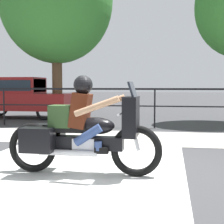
{
  "coord_description": "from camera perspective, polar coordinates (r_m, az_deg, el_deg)",
  "views": [
    {
      "loc": [
        0.5,
        -5.33,
        1.36
      ],
      "look_at": [
        -0.58,
        0.92,
        0.86
      ],
      "focal_mm": 55.0,
      "sensor_mm": 36.0,
      "label": 1
    }
  ],
  "objects": [
    {
      "name": "fence_railing",
      "position": [
        10.86,
        7.13,
        2.54
      ],
      "size": [
        36.0,
        0.05,
        1.26
      ],
      "color": "black",
      "rests_on": "ground"
    },
    {
      "name": "tree_behind_car",
      "position": [
        14.38,
        -9.25,
        17.73
      ],
      "size": [
        4.47,
        4.47,
        7.14
      ],
      "color": "brown",
      "rests_on": "ground"
    },
    {
      "name": "crosswalk_band",
      "position": [
        5.54,
        -7.34,
        -9.71
      ],
      "size": [
        3.66,
        6.0,
        0.01
      ],
      "primitive_type": "cube",
      "color": "silver",
      "rests_on": "ground"
    },
    {
      "name": "ground_plane",
      "position": [
        5.52,
        4.32,
        -9.77
      ],
      "size": [
        120.0,
        120.0,
        0.0
      ],
      "primitive_type": "plane",
      "color": "#38383A"
    },
    {
      "name": "motorcycle",
      "position": [
        5.22,
        -5.02,
        -3.04
      ],
      "size": [
        2.4,
        0.76,
        1.51
      ],
      "rotation": [
        0.0,
        0.0,
        -0.04
      ],
      "color": "black",
      "rests_on": "ground"
    },
    {
      "name": "sidewalk_band",
      "position": [
        8.85,
        6.43,
        -4.33
      ],
      "size": [
        44.0,
        2.4,
        0.01
      ],
      "primitive_type": "cube",
      "color": "#B7B2A8",
      "rests_on": "ground"
    },
    {
      "name": "parked_car",
      "position": [
        14.71,
        -15.29,
        2.72
      ],
      "size": [
        4.24,
        1.7,
        1.67
      ],
      "rotation": [
        0.0,
        0.0,
        0.02
      ],
      "color": "maroon",
      "rests_on": "ground"
    }
  ]
}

